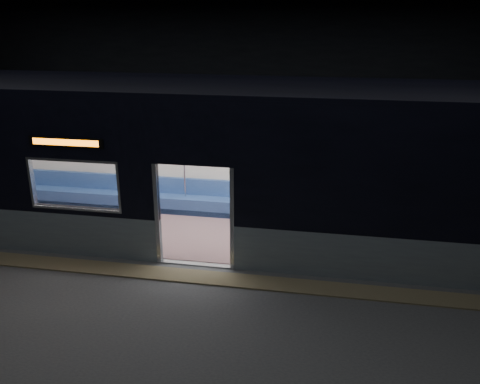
# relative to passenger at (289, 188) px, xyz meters

# --- Properties ---
(station_floor) EXTENTS (24.00, 14.00, 0.01)m
(station_floor) POSITION_rel_passenger_xyz_m (-1.58, -3.55, -0.85)
(station_floor) COLOR #47494C
(station_floor) RESTS_ON ground
(station_envelope) EXTENTS (24.00, 14.00, 5.00)m
(station_envelope) POSITION_rel_passenger_xyz_m (-1.58, -3.55, 2.82)
(station_envelope) COLOR black
(station_envelope) RESTS_ON station_floor
(tactile_strip) EXTENTS (22.80, 0.50, 0.03)m
(tactile_strip) POSITION_rel_passenger_xyz_m (-1.58, -3.00, -0.83)
(tactile_strip) COLOR #8C7F59
(tactile_strip) RESTS_ON station_floor
(metro_car) EXTENTS (18.00, 3.04, 3.35)m
(metro_car) POSITION_rel_passenger_xyz_m (-1.58, -1.00, 1.00)
(metro_car) COLOR gray
(metro_car) RESTS_ON station_floor
(passenger) EXTENTS (0.50, 0.80, 1.49)m
(passenger) POSITION_rel_passenger_xyz_m (0.00, 0.00, 0.00)
(passenger) COLOR black
(passenger) RESTS_ON metro_car
(handbag) EXTENTS (0.35, 0.33, 0.14)m
(handbag) POSITION_rel_passenger_xyz_m (-0.03, -0.25, -0.15)
(handbag) COLOR black
(handbag) RESTS_ON passenger
(transit_map) EXTENTS (1.00, 0.03, 0.65)m
(transit_map) POSITION_rel_passenger_xyz_m (-0.43, 0.31, 0.63)
(transit_map) COLOR white
(transit_map) RESTS_ON metro_car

